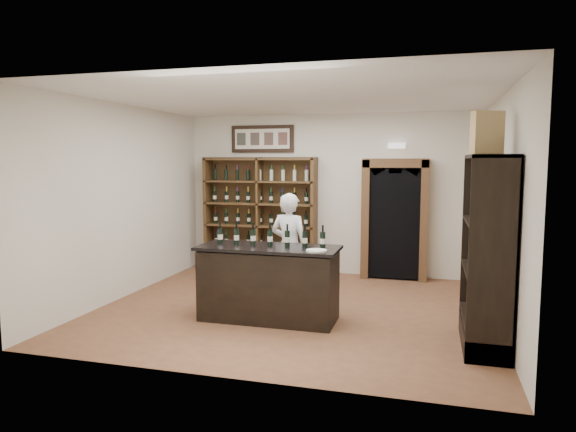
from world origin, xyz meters
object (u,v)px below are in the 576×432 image
(tasting_counter, at_px, (269,284))
(wine_crate, at_px, (487,133))
(wine_shelf, at_px, (260,214))
(shopkeeper, at_px, (289,247))
(counter_bottle_0, at_px, (220,235))
(side_cabinet, at_px, (489,283))

(tasting_counter, relative_size, wine_crate, 3.86)
(wine_crate, bearing_deg, wine_shelf, 118.39)
(wine_shelf, distance_m, tasting_counter, 3.19)
(shopkeeper, distance_m, wine_crate, 3.31)
(shopkeeper, bearing_deg, wine_crate, 167.75)
(tasting_counter, distance_m, wine_crate, 3.30)
(counter_bottle_0, distance_m, shopkeeper, 1.22)
(tasting_counter, xyz_separation_m, side_cabinet, (2.72, -0.30, 0.26))
(wine_shelf, relative_size, counter_bottle_0, 7.33)
(wine_shelf, relative_size, tasting_counter, 1.17)
(tasting_counter, distance_m, shopkeeper, 1.05)
(side_cabinet, relative_size, shopkeeper, 1.33)
(tasting_counter, bearing_deg, counter_bottle_0, 174.62)
(tasting_counter, xyz_separation_m, wine_crate, (2.65, -0.18, 1.95))
(side_cabinet, bearing_deg, shopkeeper, 154.42)
(counter_bottle_0, bearing_deg, shopkeeper, 51.71)
(counter_bottle_0, relative_size, side_cabinet, 0.14)
(counter_bottle_0, xyz_separation_m, wine_crate, (3.37, -0.25, 1.34))
(side_cabinet, height_order, shopkeeper, side_cabinet)
(counter_bottle_0, distance_m, wine_crate, 3.64)
(wine_shelf, xyz_separation_m, wine_crate, (3.75, -3.11, 1.34))
(side_cabinet, bearing_deg, wine_shelf, 139.79)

